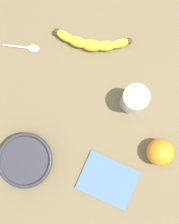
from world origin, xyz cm
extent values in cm
cube|color=brown|center=(0.00, 0.00, 1.50)|extent=(120.00, 120.00, 3.00)
ellipsoid|color=yellow|center=(-6.47, 19.75, 4.78)|extent=(6.68, 5.68, 2.56)
ellipsoid|color=yellow|center=(-2.76, 17.74, 4.78)|extent=(7.03, 5.27, 3.06)
ellipsoid|color=yellow|center=(1.27, 16.51, 4.78)|extent=(6.91, 4.73, 3.56)
ellipsoid|color=yellow|center=(5.46, 16.10, 4.78)|extent=(6.35, 3.08, 3.06)
ellipsoid|color=yellow|center=(9.66, 16.53, 4.78)|extent=(6.72, 3.79, 2.56)
sphere|color=#513819|center=(-8.83, 21.35, 4.78)|extent=(1.96, 1.96, 1.96)
sphere|color=#513819|center=(12.45, 17.11, 4.78)|extent=(1.96, 1.96, 1.96)
cylinder|color=silver|center=(12.15, -0.96, 7.79)|extent=(7.24, 7.24, 9.58)
cylinder|color=beige|center=(12.15, -0.96, 7.58)|extent=(6.74, 6.74, 8.67)
cylinder|color=#2D2D33|center=(-19.43, -16.09, 5.12)|extent=(13.24, 13.24, 4.23)
torus|color=#2D2D33|center=(-19.43, -16.09, 6.63)|extent=(15.59, 15.59, 1.20)
sphere|color=orange|center=(18.43, -16.16, 6.82)|extent=(7.63, 7.63, 7.63)
ellipsoid|color=silver|center=(-16.33, 17.04, 3.40)|extent=(3.97, 3.00, 0.80)
cube|color=silver|center=(-21.40, 17.96, 3.40)|extent=(8.45, 2.01, 0.25)
cube|color=slate|center=(3.55, -23.31, 3.30)|extent=(19.49, 17.83, 0.60)
camera|label=1|loc=(-1.15, -12.92, 89.38)|focal=47.08mm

